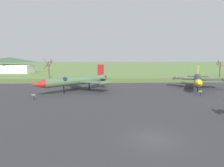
% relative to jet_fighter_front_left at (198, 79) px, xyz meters
% --- Properties ---
extents(ground_plane, '(600.00, 600.00, 0.00)m').
position_rel_jet_fighter_front_left_xyz_m(ground_plane, '(-16.78, -26.65, -2.28)').
color(ground_plane, '#607F42').
extents(asphalt_apron, '(108.32, 48.39, 0.05)m').
position_rel_jet_fighter_front_left_xyz_m(asphalt_apron, '(-16.78, -12.14, -2.26)').
color(asphalt_apron, '#333335').
rests_on(asphalt_apron, ground).
extents(grass_verge_strip, '(168.32, 12.00, 0.06)m').
position_rel_jet_fighter_front_left_xyz_m(grass_verge_strip, '(-16.78, 18.06, -2.25)').
color(grass_verge_strip, '#566733').
rests_on(grass_verge_strip, ground).
extents(jet_fighter_front_left, '(11.15, 15.24, 5.15)m').
position_rel_jet_fighter_front_left_xyz_m(jet_fighter_front_left, '(0.00, 0.00, 0.00)').
color(jet_fighter_front_left, '#33383D').
rests_on(jet_fighter_front_left, ground).
extents(info_placard_front_left, '(0.60, 0.32, 1.06)m').
position_rel_jet_fighter_front_left_xyz_m(info_placard_front_left, '(-3.17, -7.73, -1.61)').
color(info_placard_front_left, black).
rests_on(info_placard_front_left, ground).
extents(jet_fighter_rear_center, '(14.75, 14.23, 5.53)m').
position_rel_jet_fighter_front_left_xyz_m(jet_fighter_rear_center, '(-26.74, -2.16, 0.11)').
color(jet_fighter_rear_center, '#4C6B47').
rests_on(jet_fighter_rear_center, ground).
extents(info_placard_rear_center, '(0.60, 0.36, 1.08)m').
position_rel_jet_fighter_front_left_xyz_m(info_placard_rear_center, '(-32.64, -9.94, -1.59)').
color(info_placard_rear_center, black).
rests_on(info_placard_rear_center, ground).
extents(bare_tree_left_of_center, '(3.35, 3.68, 6.70)m').
position_rel_jet_fighter_front_left_xyz_m(bare_tree_left_of_center, '(-39.57, 26.09, 1.37)').
color(bare_tree_left_of_center, brown).
rests_on(bare_tree_left_of_center, ground).
extents(bare_tree_center, '(1.70, 2.36, 6.53)m').
position_rel_jet_fighter_front_left_xyz_m(bare_tree_center, '(20.04, 25.55, 1.05)').
color(bare_tree_center, brown).
rests_on(bare_tree_center, ground).
extents(visitor_building, '(20.70, 10.37, 7.16)m').
position_rel_jet_fighter_front_left_xyz_m(visitor_building, '(-63.59, 50.77, 1.26)').
color(visitor_building, silver).
rests_on(visitor_building, ground).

